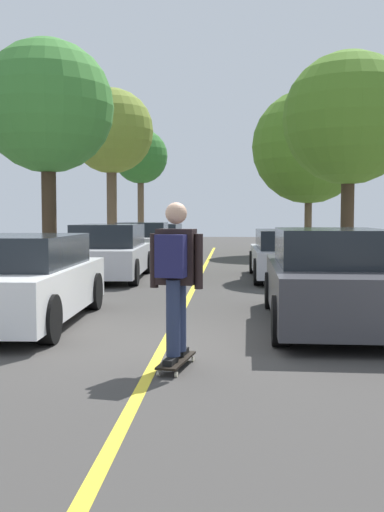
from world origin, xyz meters
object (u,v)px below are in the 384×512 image
parked_car_left_farthest (161,238)px  parked_car_left_far (143,242)px  street_tree_right_nearest (349,119)px  street_tree_left_nearest (48,107)px  street_tree_left_near (111,132)px  skateboarder (175,271)px  parked_car_right_nearest (329,279)px  street_tree_left_far (141,157)px  skateboard (176,360)px  street_tree_right_near (309,147)px  parked_car_right_near (288,254)px  parked_car_left_near (109,252)px  parked_car_left_nearest (22,280)px

parked_car_left_farthest → parked_car_left_far: bearing=-90.0°
parked_car_left_farthest → street_tree_right_nearest: bearing=-58.3°
parked_car_left_far → street_tree_left_nearest: 6.92m
street_tree_left_near → skateboarder: street_tree_left_near is taller
parked_car_right_nearest → street_tree_left_far: bearing=105.0°
parked_car_left_far → skateboarder: (2.57, -15.30, 0.36)m
parked_car_left_farthest → skateboard: parked_car_left_farthest is taller
street_tree_right_near → skateboard: 20.14m
parked_car_left_farthest → parked_car_right_near: bearing=-68.4°
parked_car_left_near → skateboard: size_ratio=5.21×
street_tree_left_near → street_tree_left_nearest: bearing=-90.0°
street_tree_right_nearest → street_tree_left_near: bearing=136.4°
parked_car_left_nearest → parked_car_left_farthest: (0.00, 18.49, -0.02)m
street_tree_right_nearest → skateboarder: (-3.81, -10.76, -3.24)m
parked_car_left_nearest → street_tree_right_nearest: street_tree_right_nearest is taller
parked_car_left_farthest → street_tree_left_near: size_ratio=0.66×
street_tree_right_near → skateboard: street_tree_right_near is taller
parked_car_right_near → street_tree_right_near: bearing=79.9°
parked_car_right_near → parked_car_left_far: bearing=128.2°
street_tree_left_far → street_tree_right_nearest: (8.14, -15.86, -0.54)m
parked_car_left_far → skateboarder: size_ratio=2.51×
parked_car_left_near → skateboarder: skateboarder is taller
street_tree_left_nearest → skateboarder: bearing=-66.2°
parked_car_right_near → street_tree_left_far: bearing=110.3°
street_tree_left_far → street_tree_right_nearest: bearing=-62.8°
parked_car_right_near → parked_car_right_nearest: bearing=-90.0°
parked_car_left_near → skateboarder: (2.57, -9.19, 0.36)m
street_tree_right_nearest → parked_car_right_nearest: bearing=-102.4°
parked_car_left_farthest → street_tree_left_far: bearing=107.6°
street_tree_left_far → skateboarder: bearing=-80.8°
street_tree_left_nearest → street_tree_right_near: street_tree_right_near is taller
parked_car_right_nearest → street_tree_right_nearest: size_ratio=0.77×
parked_car_right_nearest → street_tree_left_nearest: 10.25m
parked_car_right_near → street_tree_left_far: 18.83m
parked_car_right_near → street_tree_left_nearest: (-6.38, 0.41, 3.89)m
skateboarder → street_tree_left_far: bearing=99.2°
parked_car_left_far → street_tree_left_far: 12.18m
parked_car_left_nearest → parked_car_right_nearest: 4.63m
parked_car_right_near → skateboarder: size_ratio=2.65×
parked_car_right_nearest → parked_car_right_near: 6.63m
street_tree_left_near → skateboard: (4.33, -18.49, -4.98)m
street_tree_left_far → street_tree_right_near: bearing=-41.9°
street_tree_left_nearest → street_tree_left_near: 8.72m
parked_car_left_farthest → street_tree_left_far: size_ratio=0.71×
street_tree_left_nearest → skateboarder: (4.33, -9.82, -3.48)m
parked_car_left_farthest → street_tree_right_nearest: (6.38, -10.33, 3.65)m
parked_car_left_near → street_tree_right_nearest: 7.50m
parked_car_left_near → street_tree_left_far: street_tree_left_far is taller
parked_car_left_nearest → street_tree_left_nearest: (-1.76, 7.22, 3.87)m
parked_car_left_near → street_tree_left_nearest: 4.27m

